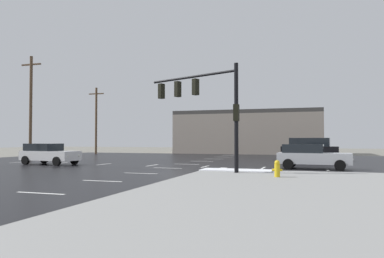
% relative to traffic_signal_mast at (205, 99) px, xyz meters
% --- Properties ---
extents(ground_plane, '(120.00, 120.00, 0.00)m').
position_rel_traffic_signal_mast_xyz_m(ground_plane, '(-3.27, 4.39, -4.24)').
color(ground_plane, slate).
extents(road_asphalt, '(44.00, 44.00, 0.02)m').
position_rel_traffic_signal_mast_xyz_m(road_asphalt, '(-3.27, 4.39, -4.23)').
color(road_asphalt, black).
rests_on(road_asphalt, ground_plane).
extents(snow_strip_curbside, '(4.00, 1.60, 0.06)m').
position_rel_traffic_signal_mast_xyz_m(snow_strip_curbside, '(1.73, 0.39, -4.07)').
color(snow_strip_curbside, white).
rests_on(snow_strip_curbside, sidewalk_corner).
extents(lane_markings, '(36.15, 36.15, 0.01)m').
position_rel_traffic_signal_mast_xyz_m(lane_markings, '(-2.06, 3.01, -4.22)').
color(lane_markings, silver).
rests_on(lane_markings, road_asphalt).
extents(traffic_signal_mast, '(6.03, 2.75, 5.88)m').
position_rel_traffic_signal_mast_xyz_m(traffic_signal_mast, '(0.00, 0.00, 0.00)').
color(traffic_signal_mast, black).
rests_on(traffic_signal_mast, sidewalk_corner).
extents(fire_hydrant, '(0.48, 0.26, 0.79)m').
position_rel_traffic_signal_mast_xyz_m(fire_hydrant, '(4.24, -2.51, -3.71)').
color(fire_hydrant, gold).
rests_on(fire_hydrant, sidewalk_corner).
extents(strip_building_background, '(19.23, 8.00, 5.75)m').
position_rel_traffic_signal_mast_xyz_m(strip_building_background, '(-2.39, 30.09, -1.37)').
color(strip_building_background, gray).
rests_on(strip_building_background, ground_plane).
extents(suv_black, '(4.95, 2.47, 2.03)m').
position_rel_traffic_signal_mast_xyz_m(suv_black, '(5.64, 14.01, -3.15)').
color(suv_black, black).
rests_on(suv_black, road_asphalt).
extents(sedan_silver, '(4.63, 2.26, 1.58)m').
position_rel_traffic_signal_mast_xyz_m(sedan_silver, '(5.77, 4.64, -3.39)').
color(sedan_silver, '#B7BABF').
rests_on(sedan_silver, road_asphalt).
extents(sedan_white, '(4.67, 2.40, 1.58)m').
position_rel_traffic_signal_mast_xyz_m(sedan_white, '(-13.12, 2.85, -3.39)').
color(sedan_white, white).
rests_on(sedan_white, road_asphalt).
extents(utility_pole_far, '(2.20, 0.28, 9.93)m').
position_rel_traffic_signal_mast_xyz_m(utility_pole_far, '(-19.83, 8.50, 0.94)').
color(utility_pole_far, brown).
rests_on(utility_pole_far, ground_plane).
extents(utility_pole_distant, '(2.20, 0.28, 8.74)m').
position_rel_traffic_signal_mast_xyz_m(utility_pole_distant, '(-21.17, 21.92, 0.34)').
color(utility_pole_distant, brown).
rests_on(utility_pole_distant, ground_plane).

